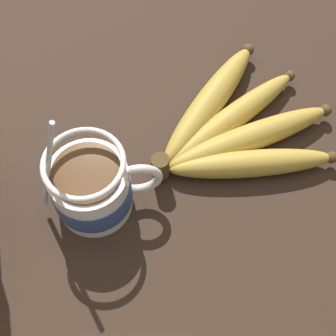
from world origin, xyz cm
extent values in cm
cube|color=#332319|center=(0.00, 0.00, 1.32)|extent=(128.28, 128.28, 2.65)
cylinder|color=white|center=(-9.47, 1.54, 6.11)|extent=(8.13, 8.13, 6.92)
cylinder|color=navy|center=(-9.47, 1.54, 5.75)|extent=(8.33, 8.33, 3.10)
torus|color=white|center=(-4.55, 1.54, 7.08)|extent=(5.16, 0.90, 5.16)
cylinder|color=brown|center=(-9.47, 1.54, 9.67)|extent=(6.93, 6.93, 0.40)
torus|color=white|center=(-9.47, 1.54, 11.52)|extent=(8.13, 8.13, 0.60)
cylinder|color=silver|center=(-12.80, 1.54, 11.30)|extent=(4.29, 0.50, 14.44)
ellipsoid|color=silver|center=(-10.89, 1.54, 4.15)|extent=(3.00, 2.00, 0.80)
cylinder|color=#4C381E|center=(-1.99, 3.81, 5.17)|extent=(2.00, 2.00, 3.00)
ellipsoid|color=#B79338|center=(8.19, 3.34, 4.19)|extent=(18.52, 3.91, 3.08)
sphere|color=#4C381E|center=(17.38, 2.92, 4.19)|extent=(1.38, 1.38, 1.38)
ellipsoid|color=#B79338|center=(8.78, 6.69, 4.25)|extent=(20.45, 8.34, 3.21)
sphere|color=#4C381E|center=(18.59, 9.31, 4.25)|extent=(1.45, 1.45, 1.45)
ellipsoid|color=#B79338|center=(7.31, 9.74, 4.14)|extent=(18.54, 13.31, 2.99)
sphere|color=#4C381E|center=(15.78, 15.14, 4.14)|extent=(1.34, 1.34, 1.34)
ellipsoid|color=#B79338|center=(5.06, 12.24, 4.36)|extent=(15.45, 17.52, 3.42)
sphere|color=#4C381E|center=(11.47, 19.90, 4.36)|extent=(1.54, 1.54, 1.54)
camera|label=1|loc=(-4.51, -21.17, 49.52)|focal=50.00mm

